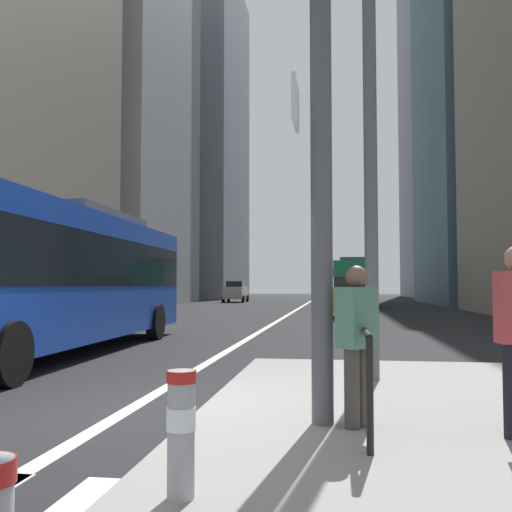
{
  "coord_description": "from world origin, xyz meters",
  "views": [
    {
      "loc": [
        2.54,
        -6.78,
        1.53
      ],
      "look_at": [
        -1.61,
        22.41,
        3.06
      ],
      "focal_mm": 39.99,
      "sensor_mm": 36.0,
      "label": 1
    }
  ],
  "objects_px": {
    "city_bus_blue_oncoming": "(54,272)",
    "pedestrian_far": "(357,338)",
    "car_oncoming_mid": "(236,291)",
    "street_lamp_post": "(369,37)",
    "car_receding_far": "(346,290)",
    "city_bus_red_receding": "(353,281)",
    "traffic_signal_gantry": "(140,48)",
    "car_receding_near": "(349,297)",
    "bollard_left": "(181,427)"
  },
  "relations": [
    {
      "from": "traffic_signal_gantry",
      "to": "street_lamp_post",
      "type": "bearing_deg",
      "value": 47.04
    },
    {
      "from": "street_lamp_post",
      "to": "bollard_left",
      "type": "bearing_deg",
      "value": -107.22
    },
    {
      "from": "traffic_signal_gantry",
      "to": "car_oncoming_mid",
      "type": "bearing_deg",
      "value": 98.88
    },
    {
      "from": "pedestrian_far",
      "to": "traffic_signal_gantry",
      "type": "bearing_deg",
      "value": 177.76
    },
    {
      "from": "car_oncoming_mid",
      "to": "street_lamp_post",
      "type": "bearing_deg",
      "value": -77.28
    },
    {
      "from": "traffic_signal_gantry",
      "to": "bollard_left",
      "type": "bearing_deg",
      "value": -63.19
    },
    {
      "from": "traffic_signal_gantry",
      "to": "bollard_left",
      "type": "relative_size",
      "value": 7.28
    },
    {
      "from": "traffic_signal_gantry",
      "to": "city_bus_blue_oncoming",
      "type": "bearing_deg",
      "value": 124.19
    },
    {
      "from": "car_receding_far",
      "to": "pedestrian_far",
      "type": "height_order",
      "value": "car_receding_far"
    },
    {
      "from": "car_receding_far",
      "to": "bollard_left",
      "type": "xyz_separation_m",
      "value": [
        -2.0,
        -62.71,
        -0.38
      ]
    },
    {
      "from": "traffic_signal_gantry",
      "to": "street_lamp_post",
      "type": "height_order",
      "value": "street_lamp_post"
    },
    {
      "from": "car_receding_far",
      "to": "traffic_signal_gantry",
      "type": "bearing_deg",
      "value": -92.91
    },
    {
      "from": "pedestrian_far",
      "to": "city_bus_blue_oncoming",
      "type": "bearing_deg",
      "value": 136.11
    },
    {
      "from": "city_bus_red_receding",
      "to": "car_oncoming_mid",
      "type": "bearing_deg",
      "value": 133.92
    },
    {
      "from": "car_receding_near",
      "to": "bollard_left",
      "type": "bearing_deg",
      "value": -93.77
    },
    {
      "from": "car_receding_far",
      "to": "street_lamp_post",
      "type": "height_order",
      "value": "street_lamp_post"
    },
    {
      "from": "city_bus_red_receding",
      "to": "street_lamp_post",
      "type": "relative_size",
      "value": 1.43
    },
    {
      "from": "city_bus_blue_oncoming",
      "to": "street_lamp_post",
      "type": "height_order",
      "value": "street_lamp_post"
    },
    {
      "from": "car_receding_near",
      "to": "pedestrian_far",
      "type": "xyz_separation_m",
      "value": [
        -0.37,
        -21.81,
        0.03
      ]
    },
    {
      "from": "car_receding_far",
      "to": "city_bus_red_receding",
      "type": "bearing_deg",
      "value": -89.59
    },
    {
      "from": "city_bus_red_receding",
      "to": "car_oncoming_mid",
      "type": "distance_m",
      "value": 15.17
    },
    {
      "from": "city_bus_red_receding",
      "to": "street_lamp_post",
      "type": "height_order",
      "value": "street_lamp_post"
    },
    {
      "from": "car_oncoming_mid",
      "to": "pedestrian_far",
      "type": "xyz_separation_m",
      "value": [
        9.53,
        -46.53,
        0.03
      ]
    },
    {
      "from": "city_bus_red_receding",
      "to": "car_receding_near",
      "type": "height_order",
      "value": "city_bus_red_receding"
    },
    {
      "from": "car_receding_near",
      "to": "traffic_signal_gantry",
      "type": "xyz_separation_m",
      "value": [
        -2.64,
        -21.72,
        3.11
      ]
    },
    {
      "from": "city_bus_blue_oncoming",
      "to": "car_receding_far",
      "type": "distance_m",
      "value": 55.0
    },
    {
      "from": "car_oncoming_mid",
      "to": "pedestrian_far",
      "type": "relative_size",
      "value": 2.62
    },
    {
      "from": "bollard_left",
      "to": "street_lamp_post",
      "type": "bearing_deg",
      "value": 72.78
    },
    {
      "from": "car_receding_far",
      "to": "traffic_signal_gantry",
      "type": "distance_m",
      "value": 60.74
    },
    {
      "from": "car_receding_far",
      "to": "street_lamp_post",
      "type": "relative_size",
      "value": 0.51
    },
    {
      "from": "city_bus_red_receding",
      "to": "pedestrian_far",
      "type": "xyz_separation_m",
      "value": [
        -0.97,
        -35.62,
        -0.82
      ]
    },
    {
      "from": "city_bus_red_receding",
      "to": "car_oncoming_mid",
      "type": "height_order",
      "value": "city_bus_red_receding"
    },
    {
      "from": "city_bus_red_receding",
      "to": "car_oncoming_mid",
      "type": "xyz_separation_m",
      "value": [
        -10.51,
        10.91,
        -0.85
      ]
    },
    {
      "from": "street_lamp_post",
      "to": "city_bus_blue_oncoming",
      "type": "bearing_deg",
      "value": 153.99
    },
    {
      "from": "car_oncoming_mid",
      "to": "bollard_left",
      "type": "height_order",
      "value": "car_oncoming_mid"
    },
    {
      "from": "city_bus_blue_oncoming",
      "to": "traffic_signal_gantry",
      "type": "height_order",
      "value": "traffic_signal_gantry"
    },
    {
      "from": "car_oncoming_mid",
      "to": "traffic_signal_gantry",
      "type": "bearing_deg",
      "value": -81.12
    },
    {
      "from": "city_bus_blue_oncoming",
      "to": "pedestrian_far",
      "type": "height_order",
      "value": "city_bus_blue_oncoming"
    },
    {
      "from": "city_bus_blue_oncoming",
      "to": "car_receding_far",
      "type": "relative_size",
      "value": 2.95
    },
    {
      "from": "car_oncoming_mid",
      "to": "street_lamp_post",
      "type": "xyz_separation_m",
      "value": [
        9.85,
        -43.65,
        4.29
      ]
    },
    {
      "from": "traffic_signal_gantry",
      "to": "car_receding_far",
      "type": "bearing_deg",
      "value": 87.09
    },
    {
      "from": "city_bus_blue_oncoming",
      "to": "pedestrian_far",
      "type": "distance_m",
      "value": 8.92
    },
    {
      "from": "bollard_left",
      "to": "car_oncoming_mid",
      "type": "bearing_deg",
      "value": 99.73
    },
    {
      "from": "city_bus_blue_oncoming",
      "to": "traffic_signal_gantry",
      "type": "relative_size",
      "value": 2.0
    },
    {
      "from": "car_receding_near",
      "to": "car_receding_far",
      "type": "height_order",
      "value": "same"
    },
    {
      "from": "street_lamp_post",
      "to": "pedestrian_far",
      "type": "bearing_deg",
      "value": -96.35
    },
    {
      "from": "car_receding_near",
      "to": "city_bus_red_receding",
      "type": "bearing_deg",
      "value": 87.48
    },
    {
      "from": "bollard_left",
      "to": "car_receding_near",
      "type": "bearing_deg",
      "value": 86.23
    },
    {
      "from": "traffic_signal_gantry",
      "to": "bollard_left",
      "type": "distance_m",
      "value": 4.22
    },
    {
      "from": "city_bus_blue_oncoming",
      "to": "car_oncoming_mid",
      "type": "bearing_deg",
      "value": 94.44
    }
  ]
}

